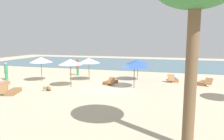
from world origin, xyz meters
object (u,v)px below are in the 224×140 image
object	(u,v)px
lounger_3	(173,79)
dog	(48,88)
umbrella_5	(41,60)
umbrella_4	(70,62)
lounger_5	(204,83)
person_1	(78,67)
lounger_2	(12,91)
lounger_6	(111,82)
person_0	(6,71)
umbrella_2	(134,65)
umbrella_1	(89,60)
umbrella_0	(138,62)

from	to	relation	value
lounger_3	dog	world-z (taller)	lounger_3
umbrella_5	dog	size ratio (longest dim) A/B	3.08
umbrella_4	lounger_5	world-z (taller)	umbrella_4
person_1	lounger_2	bearing A→B (deg)	-97.97
umbrella_4	lounger_6	world-z (taller)	umbrella_4
umbrella_4	person_0	world-z (taller)	umbrella_4
lounger_5	umbrella_4	bearing A→B (deg)	-159.83
umbrella_2	umbrella_5	distance (m)	8.65
lounger_5	lounger_2	bearing A→B (deg)	-152.61
umbrella_2	person_0	bearing A→B (deg)	-178.83
lounger_3	person_0	world-z (taller)	person_0
umbrella_1	lounger_5	world-z (taller)	umbrella_1
umbrella_0	umbrella_2	world-z (taller)	umbrella_2
lounger_3	dog	xyz separation A→B (m)	(-9.03, -6.29, 0.00)
umbrella_0	lounger_6	world-z (taller)	umbrella_0
dog	person_1	bearing A→B (deg)	96.40
lounger_5	lounger_6	bearing A→B (deg)	-165.95
umbrella_1	umbrella_5	bearing A→B (deg)	-159.83
lounger_3	person_1	xyz separation A→B (m)	(-9.79, 0.49, 0.74)
umbrella_1	lounger_5	size ratio (longest dim) A/B	1.19
umbrella_2	dog	distance (m)	6.81
lounger_2	person_1	world-z (taller)	person_1
umbrella_4	person_0	size ratio (longest dim) A/B	1.36
lounger_6	umbrella_0	bearing A→B (deg)	48.75
umbrella_2	lounger_3	distance (m)	4.98
umbrella_2	umbrella_4	bearing A→B (deg)	-168.39
lounger_3	lounger_6	size ratio (longest dim) A/B	0.98
umbrella_2	umbrella_4	world-z (taller)	umbrella_4
umbrella_5	lounger_6	bearing A→B (deg)	5.01
umbrella_0	dog	bearing A→B (deg)	-135.01
umbrella_0	dog	size ratio (longest dim) A/B	2.93
lounger_5	dog	distance (m)	12.78
person_0	lounger_3	bearing A→B (deg)	14.40
umbrella_0	lounger_3	world-z (taller)	umbrella_0
umbrella_4	umbrella_2	bearing A→B (deg)	11.61
umbrella_5	umbrella_1	bearing A→B (deg)	20.17
umbrella_1	lounger_2	world-z (taller)	umbrella_1
umbrella_1	umbrella_4	xyz separation A→B (m)	(-0.40, -2.85, 0.15)
umbrella_1	person_0	bearing A→B (deg)	-164.53
lounger_2	dog	bearing A→B (deg)	37.71
umbrella_2	dog	size ratio (longest dim) A/B	2.88
umbrella_1	umbrella_2	world-z (taller)	umbrella_1
person_0	person_1	size ratio (longest dim) A/B	0.93
umbrella_1	umbrella_5	size ratio (longest dim) A/B	0.95
lounger_2	person_0	distance (m)	5.71
umbrella_4	lounger_3	bearing A→B (deg)	30.25
lounger_3	person_0	size ratio (longest dim) A/B	1.05
umbrella_5	person_1	xyz separation A→B (m)	(1.84, 3.78, -1.07)
umbrella_2	person_0	size ratio (longest dim) A/B	1.25
umbrella_4	lounger_2	distance (m)	4.71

